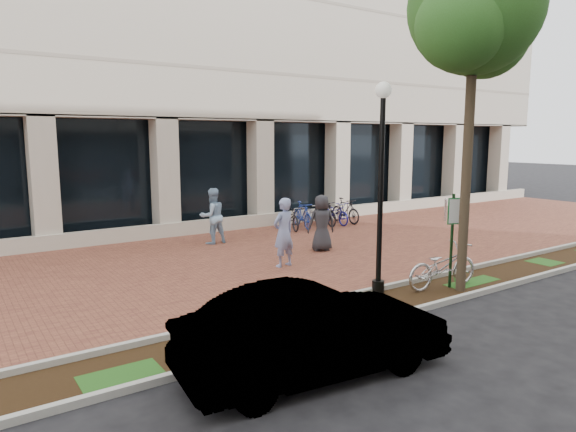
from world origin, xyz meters
TOP-DOWN VIEW (x-y plane):
  - ground at (0.00, 0.00)m, footprint 120.00×120.00m
  - brick_plaza at (0.00, 0.00)m, footprint 40.00×9.00m
  - planting_strip at (0.00, -5.25)m, footprint 40.00×1.50m
  - curb_plaza_side at (0.00, -4.50)m, footprint 40.00×0.12m
  - curb_street_side at (0.00, -6.00)m, footprint 40.00×0.12m
  - parking_sign at (1.06, -5.26)m, footprint 0.34×0.07m
  - lamppost at (-0.64, -4.60)m, footprint 0.36×0.36m
  - street_tree at (1.12, -5.52)m, footprint 3.44×2.86m
  - locked_bicycle at (0.89, -5.15)m, footprint 2.09×0.93m
  - pedestrian_left at (-1.06, -1.35)m, footprint 0.77×0.57m
  - pedestrian_mid at (-1.30, 2.56)m, footprint 0.95×0.76m
  - pedestrian_right at (1.04, -0.35)m, footprint 1.00×0.82m
  - bollard at (8.92, 1.22)m, footprint 0.12×0.12m
  - bike_rack_cluster at (3.72, 3.28)m, footprint 3.54×1.89m
  - sedan_near_curb at (-4.30, -7.02)m, footprint 4.26×1.89m

SIDE VIEW (x-z plane):
  - ground at x=0.00m, z-range 0.00..0.00m
  - brick_plaza at x=0.00m, z-range 0.00..0.01m
  - planting_strip at x=0.00m, z-range 0.00..0.01m
  - curb_plaza_side at x=0.00m, z-range 0.00..0.12m
  - curb_street_side at x=0.00m, z-range 0.00..0.12m
  - bike_rack_cluster at x=3.72m, z-range -0.03..1.01m
  - bollard at x=8.92m, z-range 0.01..0.99m
  - locked_bicycle at x=0.89m, z-range 0.00..1.06m
  - sedan_near_curb at x=-4.30m, z-range 0.00..1.36m
  - pedestrian_right at x=1.04m, z-range 0.00..1.77m
  - pedestrian_mid at x=-1.30m, z-range 0.00..1.87m
  - pedestrian_left at x=-1.06m, z-range 0.00..1.91m
  - parking_sign at x=1.06m, z-range 0.32..2.56m
  - lamppost at x=-0.64m, z-range 0.30..5.01m
  - street_tree at x=1.12m, z-range 2.23..9.95m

